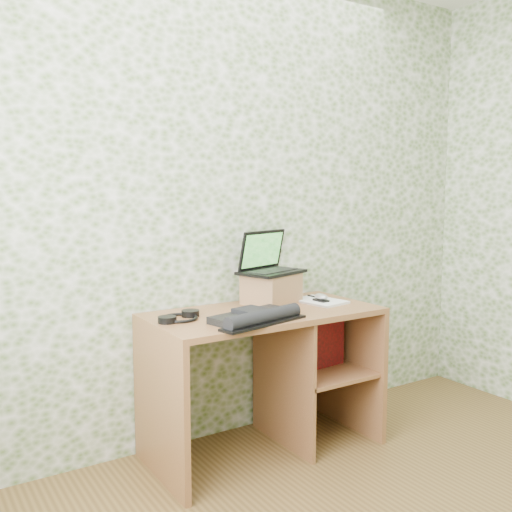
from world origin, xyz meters
TOP-DOWN VIEW (x-y plane):
  - wall_back at (0.00, 1.75)m, footprint 3.50×0.00m
  - desk at (0.08, 1.47)m, footprint 1.20×0.60m
  - riser at (0.14, 1.58)m, footprint 0.33×0.30m
  - laptop at (0.14, 1.62)m, footprint 0.40×0.34m
  - keyboard at (-0.16, 1.26)m, footprint 0.50×0.34m
  - headphones at (-0.45, 1.49)m, footprint 0.24×0.24m
  - notepad at (0.38, 1.46)m, footprint 0.24×0.31m
  - mouse at (0.37, 1.43)m, footprint 0.06×0.10m
  - pen at (0.41, 1.52)m, footprint 0.03×0.14m
  - red_box at (0.41, 1.44)m, footprint 0.24×0.09m

SIDE VIEW (x-z plane):
  - desk at x=0.08m, z-range 0.11..0.86m
  - red_box at x=0.41m, z-range 0.39..0.67m
  - notepad at x=0.38m, z-range 0.75..0.76m
  - headphones at x=-0.45m, z-range 0.75..0.78m
  - pen at x=0.41m, z-range 0.76..0.77m
  - keyboard at x=-0.16m, z-range 0.74..0.81m
  - mouse at x=0.37m, z-range 0.76..0.79m
  - riser at x=0.14m, z-range 0.75..0.91m
  - laptop at x=0.14m, z-range 0.85..1.09m
  - wall_back at x=0.00m, z-range -0.45..3.05m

